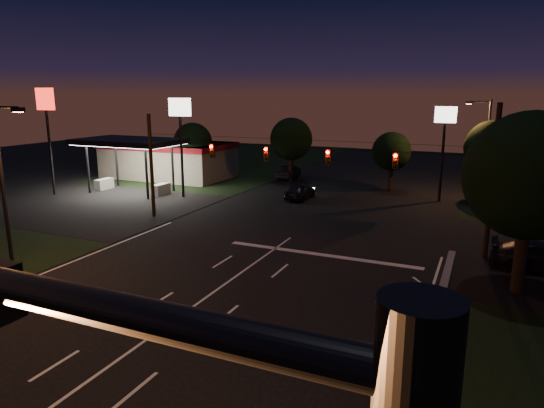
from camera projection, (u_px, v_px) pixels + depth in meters
The scene contains 19 objects.
ground at pixel (165, 327), 20.11m from camera, with size 140.00×140.00×0.00m, color black.
cross_street_left at pixel (87, 205), 42.30m from camera, with size 20.00×16.00×0.02m, color black.
stop_bar at pixel (321, 255), 29.15m from camera, with size 12.00×0.50×0.01m, color silver.
utility_pole_right at pixel (484, 257), 28.70m from camera, with size 0.30×0.30×9.00m, color black.
utility_pole_left at pixel (154, 217), 38.23m from camera, with size 0.28×0.28×8.00m, color black.
signal_span at pixel (296, 155), 32.21m from camera, with size 24.00×0.40×1.56m.
gas_station at pixel (167, 157), 55.32m from camera, with size 14.20×16.10×5.25m.
pole_sign_left_near at pixel (180, 122), 43.71m from camera, with size 2.20×0.30×9.10m.
pole_sign_left_far at pixel (47, 114), 44.78m from camera, with size 2.00×0.30×10.00m.
pole_sign_right at pixel (444, 132), 42.26m from camera, with size 1.80×0.30×8.40m.
street_light_left at pixel (5, 177), 25.19m from camera, with size 2.20×0.35×9.00m.
street_light_right_far at pixel (484, 143), 42.98m from camera, with size 2.20×0.35×9.00m.
tree_right_near at pixel (530, 177), 22.53m from camera, with size 6.00×6.00×8.76m.
tree_far_a at pixel (194, 142), 53.12m from camera, with size 4.20×4.20×6.42m.
tree_far_b at pixel (292, 140), 52.64m from camera, with size 4.60×4.60×6.98m.
tree_far_c at pixel (392, 152), 47.52m from camera, with size 3.80×3.80×5.86m.
tree_far_d at pixel (493, 149), 41.98m from camera, with size 4.80×4.80×7.30m.
car_oncoming_a at pixel (300, 191), 44.48m from camera, with size 1.73×4.30×1.47m, color black.
car_oncoming_b at pixel (288, 172), 55.35m from camera, with size 1.67×4.80×1.58m, color black.
Camera 1 is at (11.60, -15.05, 9.44)m, focal length 32.00 mm.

